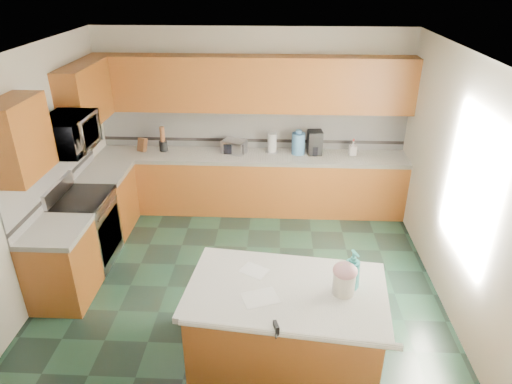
{
  "coord_description": "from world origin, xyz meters",
  "views": [
    {
      "loc": [
        0.38,
        -4.32,
        3.46
      ],
      "look_at": [
        0.15,
        0.35,
        1.12
      ],
      "focal_mm": 32.0,
      "sensor_mm": 36.0,
      "label": 1
    }
  ],
  "objects_px": {
    "soap_bottle_island": "(352,270)",
    "knife_block": "(142,145)",
    "island_top": "(286,291)",
    "treat_jar": "(344,283)",
    "coffee_maker": "(315,142)",
    "island_base": "(285,331)",
    "toaster_oven": "(234,147)"
  },
  "relations": [
    {
      "from": "soap_bottle_island",
      "to": "knife_block",
      "type": "xyz_separation_m",
      "value": [
        -2.7,
        3.14,
        -0.09
      ]
    },
    {
      "from": "island_top",
      "to": "soap_bottle_island",
      "type": "distance_m",
      "value": 0.6
    },
    {
      "from": "treat_jar",
      "to": "coffee_maker",
      "type": "height_order",
      "value": "coffee_maker"
    },
    {
      "from": "island_base",
      "to": "soap_bottle_island",
      "type": "xyz_separation_m",
      "value": [
        0.56,
        0.04,
        0.68
      ]
    },
    {
      "from": "island_base",
      "to": "coffee_maker",
      "type": "bearing_deg",
      "value": 88.38
    },
    {
      "from": "island_base",
      "to": "knife_block",
      "type": "xyz_separation_m",
      "value": [
        -2.14,
        3.18,
        0.59
      ]
    },
    {
      "from": "soap_bottle_island",
      "to": "knife_block",
      "type": "bearing_deg",
      "value": 109.15
    },
    {
      "from": "island_base",
      "to": "coffee_maker",
      "type": "xyz_separation_m",
      "value": [
        0.45,
        3.21,
        0.67
      ]
    },
    {
      "from": "coffee_maker",
      "to": "toaster_oven",
      "type": "bearing_deg",
      "value": 176.97
    },
    {
      "from": "island_top",
      "to": "treat_jar",
      "type": "height_order",
      "value": "treat_jar"
    },
    {
      "from": "soap_bottle_island",
      "to": "toaster_oven",
      "type": "relative_size",
      "value": 1.14
    },
    {
      "from": "island_base",
      "to": "island_top",
      "type": "bearing_deg",
      "value": -173.6
    },
    {
      "from": "island_top",
      "to": "coffee_maker",
      "type": "height_order",
      "value": "coffee_maker"
    },
    {
      "from": "knife_block",
      "to": "coffee_maker",
      "type": "relative_size",
      "value": 0.58
    },
    {
      "from": "island_top",
      "to": "treat_jar",
      "type": "distance_m",
      "value": 0.51
    },
    {
      "from": "island_top",
      "to": "soap_bottle_island",
      "type": "xyz_separation_m",
      "value": [
        0.56,
        0.04,
        0.22
      ]
    },
    {
      "from": "island_base",
      "to": "soap_bottle_island",
      "type": "height_order",
      "value": "soap_bottle_island"
    },
    {
      "from": "knife_block",
      "to": "toaster_oven",
      "type": "xyz_separation_m",
      "value": [
        1.39,
        0.0,
        -0.01
      ]
    },
    {
      "from": "soap_bottle_island",
      "to": "toaster_oven",
      "type": "distance_m",
      "value": 3.4
    },
    {
      "from": "knife_block",
      "to": "coffee_maker",
      "type": "height_order",
      "value": "coffee_maker"
    },
    {
      "from": "island_top",
      "to": "soap_bottle_island",
      "type": "height_order",
      "value": "soap_bottle_island"
    },
    {
      "from": "treat_jar",
      "to": "knife_block",
      "type": "height_order",
      "value": "knife_block"
    },
    {
      "from": "treat_jar",
      "to": "toaster_oven",
      "type": "relative_size",
      "value": 0.59
    },
    {
      "from": "island_top",
      "to": "coffee_maker",
      "type": "xyz_separation_m",
      "value": [
        0.45,
        3.21,
        0.21
      ]
    },
    {
      "from": "island_base",
      "to": "island_top",
      "type": "xyz_separation_m",
      "value": [
        -0.0,
        0.0,
        0.46
      ]
    },
    {
      "from": "coffee_maker",
      "to": "island_base",
      "type": "bearing_deg",
      "value": -102.49
    },
    {
      "from": "island_base",
      "to": "treat_jar",
      "type": "relative_size",
      "value": 8.22
    },
    {
      "from": "island_base",
      "to": "toaster_oven",
      "type": "xyz_separation_m",
      "value": [
        -0.75,
        3.18,
        0.59
      ]
    },
    {
      "from": "coffee_maker",
      "to": "island_top",
      "type": "bearing_deg",
      "value": -102.49
    },
    {
      "from": "knife_block",
      "to": "island_base",
      "type": "bearing_deg",
      "value": -33.42
    },
    {
      "from": "knife_block",
      "to": "coffee_maker",
      "type": "distance_m",
      "value": 2.59
    },
    {
      "from": "soap_bottle_island",
      "to": "coffee_maker",
      "type": "bearing_deg",
      "value": 70.38
    }
  ]
}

